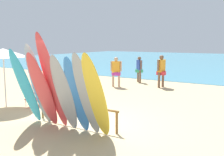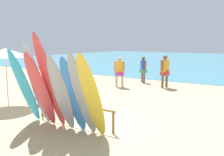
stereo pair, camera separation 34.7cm
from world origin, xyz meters
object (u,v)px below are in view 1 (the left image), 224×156
(beach_chair_red, at_px, (79,89))
(surfboard_rack, at_px, (76,108))
(surfboard_red_3, at_px, (52,83))
(surfboard_blue_5, at_px, (77,96))
(surfboard_grey_6, at_px, (87,96))
(beachgoer_strolling, at_px, (116,70))
(beach_chair_blue, at_px, (36,95))
(beach_umbrella, at_px, (3,53))
(beachgoer_photographing, at_px, (139,68))
(surfboard_red_2, at_px, (43,91))
(surfboard_yellow_7, at_px, (96,97))
(beachgoer_midbeach, at_px, (161,69))
(surfboard_teal_0, at_px, (26,87))
(surfboard_grey_1, at_px, (39,86))
(beach_chair_striped, at_px, (44,89))
(surfboard_grey_4, at_px, (64,94))

(beach_chair_red, bearing_deg, surfboard_rack, -69.17)
(surfboard_red_3, xyz_separation_m, beach_chair_red, (-2.01, 3.63, -0.94))
(surfboard_blue_5, distance_m, surfboard_grey_6, 0.37)
(beachgoer_strolling, height_order, beach_chair_blue, beachgoer_strolling)
(beachgoer_strolling, relative_size, beach_umbrella, 0.74)
(beachgoer_photographing, bearing_deg, surfboard_rack, 143.00)
(surfboard_red_2, relative_size, beachgoer_photographing, 1.53)
(surfboard_red_3, bearing_deg, surfboard_yellow_7, -1.30)
(surfboard_red_2, distance_m, surfboard_yellow_7, 1.74)
(surfboard_yellow_7, bearing_deg, surfboard_red_3, -179.52)
(beachgoer_midbeach, height_order, beach_chair_blue, beachgoer_midbeach)
(surfboard_red_2, relative_size, beachgoer_strolling, 1.48)
(surfboard_rack, relative_size, surfboard_teal_0, 1.17)
(surfboard_red_2, relative_size, beachgoer_midbeach, 1.37)
(surfboard_grey_1, distance_m, beach_chair_blue, 2.72)
(surfboard_red_3, bearing_deg, beach_umbrella, 159.54)
(surfboard_blue_5, bearing_deg, surfboard_teal_0, -177.76)
(beach_chair_striped, relative_size, beach_umbrella, 0.37)
(surfboard_grey_6, xyz_separation_m, beachgoer_strolling, (-3.22, 6.95, -0.18))
(surfboard_blue_5, distance_m, beach_chair_red, 4.53)
(surfboard_rack, bearing_deg, surfboard_grey_1, -142.81)
(beachgoer_strolling, relative_size, beach_chair_red, 1.99)
(surfboard_red_3, bearing_deg, surfboard_grey_1, 166.85)
(surfboard_grey_6, bearing_deg, beachgoer_strolling, 113.32)
(surfboard_grey_4, distance_m, surfboard_grey_6, 0.76)
(surfboard_grey_4, xyz_separation_m, beach_chair_striped, (-3.61, 2.70, -0.65))
(surfboard_rack, relative_size, beachgoer_photographing, 1.85)
(beachgoer_strolling, height_order, beach_umbrella, beach_umbrella)
(surfboard_teal_0, bearing_deg, beachgoer_midbeach, 76.60)
(surfboard_red_2, height_order, beachgoer_strolling, surfboard_red_2)
(surfboard_rack, height_order, surfboard_grey_6, surfboard_grey_6)
(surfboard_grey_1, bearing_deg, beach_chair_striped, 130.17)
(surfboard_red_2, distance_m, beachgoer_strolling, 7.26)
(surfboard_blue_5, height_order, beachgoer_photographing, surfboard_blue_5)
(surfboard_grey_4, height_order, beach_chair_striped, surfboard_grey_4)
(surfboard_blue_5, relative_size, beach_chair_blue, 2.76)
(surfboard_blue_5, xyz_separation_m, beach_chair_red, (-2.77, 3.53, -0.64))
(beach_chair_blue, xyz_separation_m, beach_umbrella, (-0.96, -0.66, 1.62))
(surfboard_teal_0, distance_m, surfboard_red_3, 1.04)
(surfboard_yellow_7, bearing_deg, surfboard_rack, 148.64)
(surfboard_yellow_7, relative_size, beach_chair_blue, 2.94)
(surfboard_red_2, bearing_deg, beachgoer_midbeach, 81.75)
(surfboard_grey_6, relative_size, surfboard_yellow_7, 1.00)
(surfboard_red_2, bearing_deg, beachgoer_photographing, 93.02)
(surfboard_rack, distance_m, surfboard_yellow_7, 1.55)
(beach_chair_red, distance_m, beach_chair_blue, 1.94)
(surfboard_grey_6, bearing_deg, surfboard_grey_4, 177.15)
(surfboard_rack, distance_m, beachgoer_photographing, 8.52)
(surfboard_red_2, height_order, surfboard_red_3, surfboard_red_3)
(beachgoer_photographing, bearing_deg, surfboard_grey_6, 147.57)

